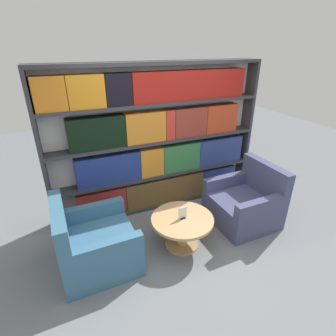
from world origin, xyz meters
name	(u,v)px	position (x,y,z in m)	size (l,w,h in m)	color
ground_plane	(200,258)	(0.00, 0.00, 0.00)	(14.00, 14.00, 0.00)	slate
bookshelf	(159,141)	(0.02, 1.45, 1.15)	(3.44, 0.30, 2.34)	silver
armchair_left	(94,245)	(-1.26, 0.45, 0.30)	(0.93, 0.94, 0.93)	#386684
armchair_right	(245,204)	(1.05, 0.45, 0.30)	(0.92, 0.94, 0.93)	#42476B
coffee_table	(182,226)	(-0.11, 0.32, 0.32)	(0.84, 0.84, 0.45)	tan
table_sign	(183,214)	(-0.11, 0.32, 0.52)	(0.12, 0.06, 0.17)	black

